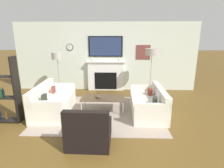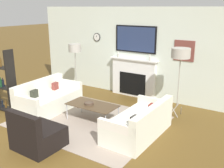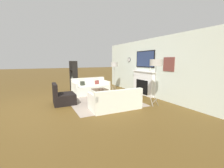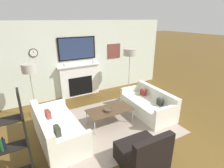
% 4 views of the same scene
% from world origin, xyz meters
% --- Properties ---
extents(ground_plane, '(60.00, 60.00, 0.00)m').
position_xyz_m(ground_plane, '(0.00, 0.00, 0.00)').
color(ground_plane, brown).
extents(fireplace_wall, '(7.27, 0.28, 2.70)m').
position_xyz_m(fireplace_wall, '(0.00, 4.63, 1.24)').
color(fireplace_wall, silver).
rests_on(fireplace_wall, ground_plane).
extents(area_rug, '(3.36, 2.68, 0.01)m').
position_xyz_m(area_rug, '(0.00, 2.26, 0.01)').
color(area_rug, '#A08F80').
rests_on(area_rug, ground_plane).
extents(couch_left, '(0.98, 1.84, 0.80)m').
position_xyz_m(couch_left, '(-1.37, 2.26, 0.29)').
color(couch_left, white).
rests_on(couch_left, ground_plane).
extents(couch_right, '(0.89, 1.77, 0.74)m').
position_xyz_m(couch_right, '(1.37, 2.26, 0.27)').
color(couch_right, white).
rests_on(couch_right, ground_plane).
extents(armchair, '(0.86, 0.82, 0.83)m').
position_xyz_m(armchair, '(-0.08, 0.70, 0.27)').
color(armchair, black).
rests_on(armchair, ground_plane).
extents(coffee_table, '(1.23, 0.64, 0.43)m').
position_xyz_m(coffee_table, '(0.06, 2.32, 0.40)').
color(coffee_table, '#4C3823').
rests_on(coffee_table, ground_plane).
extents(decorative_bowl, '(0.23, 0.23, 0.06)m').
position_xyz_m(decorative_bowl, '(-0.01, 2.28, 0.46)').
color(decorative_bowl, '#4E3E2F').
rests_on(decorative_bowl, coffee_table).
extents(floor_lamp_left, '(0.39, 0.39, 1.60)m').
position_xyz_m(floor_lamp_left, '(-1.67, 3.77, 1.45)').
color(floor_lamp_left, '#9E998E').
rests_on(floor_lamp_left, ground_plane).
extents(floor_lamp_right, '(0.46, 0.46, 1.75)m').
position_xyz_m(floor_lamp_right, '(1.67, 3.77, 1.60)').
color(floor_lamp_right, '#9E998E').
rests_on(floor_lamp_right, ground_plane).
extents(shelf_unit, '(0.83, 0.28, 1.67)m').
position_xyz_m(shelf_unit, '(-2.40, 1.63, 0.78)').
color(shelf_unit, black).
rests_on(shelf_unit, ground_plane).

